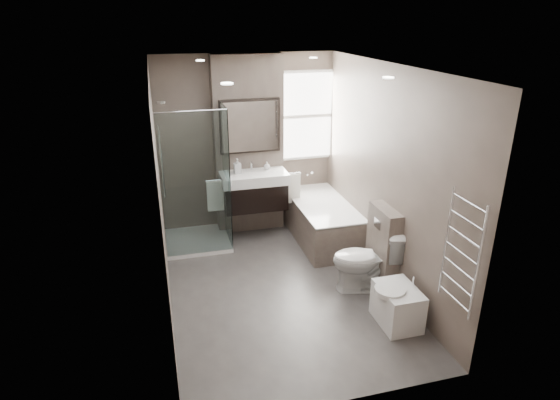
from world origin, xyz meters
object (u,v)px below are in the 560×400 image
object	(u,v)px
toilet	(366,260)
bidet	(397,305)
vanity	(254,190)
bathtub	(322,219)

from	to	relation	value
toilet	bidet	xyz separation A→B (m)	(0.04, -0.71, -0.17)
bidet	toilet	bearing A→B (deg)	93.53
toilet	bidet	distance (m)	0.73
vanity	bidet	distance (m)	2.70
bathtub	toilet	bearing A→B (deg)	-88.17
vanity	toilet	size ratio (longest dim) A/B	1.21
bidet	vanity	bearing A→B (deg)	112.52
toilet	bidet	bearing A→B (deg)	16.65
toilet	vanity	bearing A→B (deg)	-137.65
vanity	bathtub	bearing A→B (deg)	-19.37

